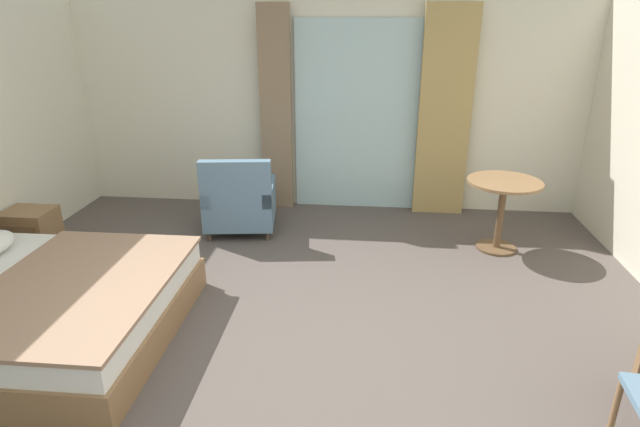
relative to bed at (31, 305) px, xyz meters
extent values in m
cube|color=#564C47|center=(1.93, -0.06, -0.31)|extent=(6.71, 6.98, 0.10)
cube|color=silver|center=(1.93, 3.16, 1.02)|extent=(6.31, 0.12, 2.55)
cube|color=silver|center=(2.33, 3.08, 0.86)|extent=(1.54, 0.02, 2.25)
cube|color=#897056|center=(1.34, 2.98, 0.94)|extent=(0.37, 0.10, 2.41)
cube|color=tan|center=(3.32, 2.98, 0.94)|extent=(0.60, 0.10, 2.41)
cube|color=olive|center=(0.08, 0.00, -0.13)|extent=(1.94, 1.83, 0.26)
cube|color=white|center=(0.08, 0.00, 0.09)|extent=(1.89, 1.77, 0.18)
cube|color=#99755B|center=(0.40, 0.00, 0.20)|extent=(1.29, 1.80, 0.03)
cube|color=olive|center=(-0.85, 1.31, -0.02)|extent=(0.46, 0.38, 0.49)
cube|color=brown|center=(-0.85, 1.11, 0.08)|extent=(0.39, 0.01, 0.12)
cylinder|color=olive|center=(3.90, -0.64, -0.05)|extent=(0.04, 0.04, 0.41)
cube|color=slate|center=(1.06, 2.20, -0.02)|extent=(0.83, 0.85, 0.27)
cube|color=slate|center=(1.10, 1.88, 0.37)|extent=(0.75, 0.22, 0.51)
cube|color=slate|center=(1.37, 2.24, 0.19)|extent=(0.20, 0.76, 0.16)
cube|color=slate|center=(0.74, 2.15, 0.19)|extent=(0.20, 0.76, 0.16)
cylinder|color=#4C3D2D|center=(1.32, 2.55, -0.21)|extent=(0.04, 0.04, 0.10)
cylinder|color=#4C3D2D|center=(0.71, 2.47, -0.21)|extent=(0.04, 0.04, 0.10)
cylinder|color=#4C3D2D|center=(1.41, 1.92, -0.21)|extent=(0.04, 0.04, 0.10)
cylinder|color=#4C3D2D|center=(0.79, 1.84, -0.21)|extent=(0.04, 0.04, 0.10)
cylinder|color=olive|center=(3.82, 1.95, 0.47)|extent=(0.73, 0.73, 0.03)
cylinder|color=brown|center=(3.82, 1.95, 0.10)|extent=(0.07, 0.07, 0.71)
cylinder|color=brown|center=(3.82, 1.95, -0.25)|extent=(0.40, 0.40, 0.02)
camera|label=1|loc=(2.48, -3.10, 2.03)|focal=29.02mm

